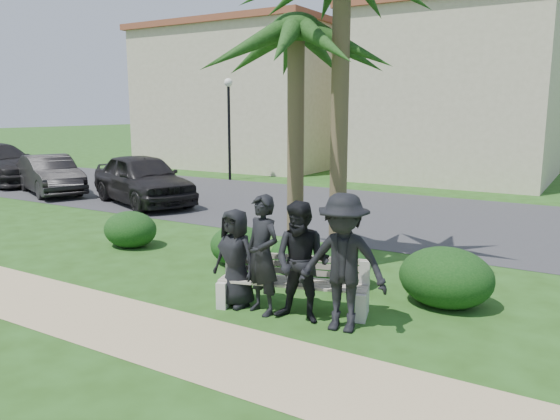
{
  "coord_description": "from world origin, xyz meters",
  "views": [
    {
      "loc": [
        5.02,
        -6.9,
        3.01
      ],
      "look_at": [
        0.22,
        1.0,
        1.29
      ],
      "focal_mm": 35.0,
      "sensor_mm": 36.0,
      "label": 1
    }
  ],
  "objects_px": {
    "man_a": "(235,258)",
    "palm_left": "(296,31)",
    "park_bench": "(293,287)",
    "car_b": "(50,175)",
    "man_d": "(343,263)",
    "street_lamp": "(229,111)",
    "man_c": "(302,262)",
    "car_a": "(143,179)",
    "man_b": "(262,255)"
  },
  "relations": [
    {
      "from": "palm_left",
      "to": "street_lamp",
      "type": "bearing_deg",
      "value": 132.03
    },
    {
      "from": "street_lamp",
      "to": "car_a",
      "type": "distance_m",
      "value": 6.84
    },
    {
      "from": "man_d",
      "to": "car_a",
      "type": "bearing_deg",
      "value": 140.44
    },
    {
      "from": "park_bench",
      "to": "man_c",
      "type": "bearing_deg",
      "value": -61.78
    },
    {
      "from": "man_c",
      "to": "car_a",
      "type": "height_order",
      "value": "man_c"
    },
    {
      "from": "man_c",
      "to": "man_d",
      "type": "bearing_deg",
      "value": -6.55
    },
    {
      "from": "man_a",
      "to": "man_b",
      "type": "relative_size",
      "value": 0.85
    },
    {
      "from": "street_lamp",
      "to": "car_a",
      "type": "height_order",
      "value": "street_lamp"
    },
    {
      "from": "palm_left",
      "to": "car_a",
      "type": "bearing_deg",
      "value": 155.55
    },
    {
      "from": "park_bench",
      "to": "man_c",
      "type": "height_order",
      "value": "man_c"
    },
    {
      "from": "man_d",
      "to": "car_b",
      "type": "distance_m",
      "value": 15.33
    },
    {
      "from": "man_c",
      "to": "car_b",
      "type": "xyz_separation_m",
      "value": [
        -13.55,
        5.82,
        -0.18
      ]
    },
    {
      "from": "man_a",
      "to": "palm_left",
      "type": "bearing_deg",
      "value": 103.97
    },
    {
      "from": "street_lamp",
      "to": "man_d",
      "type": "bearing_deg",
      "value": -48.21
    },
    {
      "from": "man_b",
      "to": "palm_left",
      "type": "xyz_separation_m",
      "value": [
        -0.91,
        2.58,
        3.52
      ]
    },
    {
      "from": "man_d",
      "to": "car_b",
      "type": "relative_size",
      "value": 0.46
    },
    {
      "from": "man_a",
      "to": "car_b",
      "type": "distance_m",
      "value": 13.67
    },
    {
      "from": "man_c",
      "to": "man_d",
      "type": "height_order",
      "value": "man_d"
    },
    {
      "from": "man_b",
      "to": "car_a",
      "type": "xyz_separation_m",
      "value": [
        -8.51,
        6.03,
        -0.09
      ]
    },
    {
      "from": "street_lamp",
      "to": "car_b",
      "type": "height_order",
      "value": "street_lamp"
    },
    {
      "from": "man_c",
      "to": "palm_left",
      "type": "height_order",
      "value": "palm_left"
    },
    {
      "from": "man_a",
      "to": "man_c",
      "type": "xyz_separation_m",
      "value": [
        1.17,
        -0.02,
        0.11
      ]
    },
    {
      "from": "man_b",
      "to": "man_d",
      "type": "distance_m",
      "value": 1.28
    },
    {
      "from": "car_b",
      "to": "man_d",
      "type": "bearing_deg",
      "value": -89.92
    },
    {
      "from": "palm_left",
      "to": "man_a",
      "type": "bearing_deg",
      "value": -81.33
    },
    {
      "from": "man_a",
      "to": "street_lamp",
      "type": "bearing_deg",
      "value": 132.1
    },
    {
      "from": "man_b",
      "to": "palm_left",
      "type": "relative_size",
      "value": 0.33
    },
    {
      "from": "street_lamp",
      "to": "park_bench",
      "type": "xyz_separation_m",
      "value": [
        10.1,
        -12.05,
        -2.59
      ]
    },
    {
      "from": "palm_left",
      "to": "man_c",
      "type": "bearing_deg",
      "value": -58.53
    },
    {
      "from": "street_lamp",
      "to": "man_b",
      "type": "bearing_deg",
      "value": -51.77
    },
    {
      "from": "man_b",
      "to": "car_b",
      "type": "relative_size",
      "value": 0.43
    },
    {
      "from": "man_a",
      "to": "palm_left",
      "type": "height_order",
      "value": "palm_left"
    },
    {
      "from": "park_bench",
      "to": "man_a",
      "type": "distance_m",
      "value": 1.0
    },
    {
      "from": "man_d",
      "to": "car_b",
      "type": "height_order",
      "value": "man_d"
    },
    {
      "from": "park_bench",
      "to": "man_d",
      "type": "relative_size",
      "value": 1.26
    },
    {
      "from": "car_a",
      "to": "palm_left",
      "type": "bearing_deg",
      "value": -92.75
    },
    {
      "from": "man_a",
      "to": "man_b",
      "type": "xyz_separation_m",
      "value": [
        0.53,
        -0.05,
        0.13
      ]
    },
    {
      "from": "car_b",
      "to": "palm_left",
      "type": "bearing_deg",
      "value": -82.9
    },
    {
      "from": "man_b",
      "to": "man_c",
      "type": "distance_m",
      "value": 0.65
    },
    {
      "from": "palm_left",
      "to": "car_b",
      "type": "xyz_separation_m",
      "value": [
        -11.99,
        3.27,
        -3.73
      ]
    },
    {
      "from": "man_c",
      "to": "palm_left",
      "type": "xyz_separation_m",
      "value": [
        -1.56,
        2.55,
        3.55
      ]
    },
    {
      "from": "street_lamp",
      "to": "man_c",
      "type": "relative_size",
      "value": 2.46
    },
    {
      "from": "car_b",
      "to": "street_lamp",
      "type": "bearing_deg",
      "value": -3.26
    },
    {
      "from": "park_bench",
      "to": "man_a",
      "type": "xyz_separation_m",
      "value": [
        -0.86,
        -0.3,
        0.41
      ]
    },
    {
      "from": "street_lamp",
      "to": "car_b",
      "type": "bearing_deg",
      "value": -115.6
    },
    {
      "from": "man_b",
      "to": "car_b",
      "type": "xyz_separation_m",
      "value": [
        -12.91,
        5.84,
        -0.21
      ]
    },
    {
      "from": "park_bench",
      "to": "man_d",
      "type": "bearing_deg",
      "value": -34.48
    },
    {
      "from": "man_a",
      "to": "car_b",
      "type": "height_order",
      "value": "man_a"
    },
    {
      "from": "street_lamp",
      "to": "man_c",
      "type": "distance_m",
      "value": 16.3
    },
    {
      "from": "man_d",
      "to": "man_a",
      "type": "bearing_deg",
      "value": 171.48
    }
  ]
}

